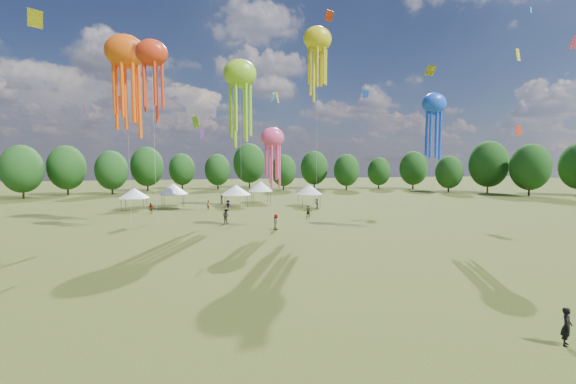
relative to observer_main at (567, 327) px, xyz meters
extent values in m
plane|color=#384416|center=(-8.01, 0.51, -0.90)|extent=(300.00, 300.00, 0.00)
imported|color=black|center=(0.00, 0.00, 0.00)|extent=(0.77, 0.75, 1.79)
imported|color=gray|center=(-13.59, 37.02, 0.07)|extent=(1.19, 1.16, 1.93)
imported|color=gray|center=(-13.15, 59.73, -0.06)|extent=(0.66, 0.89, 1.67)
imported|color=gray|center=(2.62, 48.46, 0.00)|extent=(0.78, 0.95, 1.80)
imported|color=gray|center=(-12.53, 49.58, -0.02)|extent=(1.29, 1.01, 1.76)
imported|color=gray|center=(-24.69, 48.39, -0.03)|extent=(1.09, 0.72, 1.73)
imported|color=gray|center=(-1.28, 39.92, -0.07)|extent=(1.59, 1.15, 1.66)
imported|color=gray|center=(-15.82, 51.38, -0.09)|extent=(0.63, 0.70, 1.62)
imported|color=gray|center=(-7.85, 30.99, 0.06)|extent=(0.81, 1.05, 1.92)
cylinder|color=#47474C|center=(-29.84, 52.43, 0.08)|extent=(0.08, 0.08, 1.94)
cylinder|color=#47474C|center=(-29.84, 55.93, 0.08)|extent=(0.08, 0.08, 1.94)
cylinder|color=#47474C|center=(-26.34, 52.43, 0.08)|extent=(0.08, 0.08, 1.94)
cylinder|color=#47474C|center=(-26.34, 55.93, 0.08)|extent=(0.08, 0.08, 1.94)
cube|color=white|center=(-28.09, 54.18, 1.10)|extent=(3.90, 3.90, 0.10)
cone|color=white|center=(-28.09, 54.18, 1.98)|extent=(5.07, 5.07, 1.67)
cylinder|color=#47474C|center=(-23.74, 55.45, 0.22)|extent=(0.08, 0.08, 2.23)
cylinder|color=#47474C|center=(-23.74, 59.04, 0.22)|extent=(0.08, 0.08, 2.23)
cylinder|color=#47474C|center=(-20.16, 55.45, 0.22)|extent=(0.08, 0.08, 2.23)
cylinder|color=#47474C|center=(-20.16, 59.04, 0.22)|extent=(0.08, 0.08, 2.23)
cube|color=white|center=(-21.95, 57.25, 1.38)|extent=(3.98, 3.98, 0.10)
cone|color=white|center=(-21.95, 57.25, 2.39)|extent=(5.18, 5.18, 1.91)
cylinder|color=#47474C|center=(-12.69, 53.12, 0.15)|extent=(0.08, 0.08, 2.08)
cylinder|color=#47474C|center=(-12.69, 56.90, 0.15)|extent=(0.08, 0.08, 2.08)
cylinder|color=#47474C|center=(-8.91, 53.12, 0.15)|extent=(0.08, 0.08, 2.08)
cylinder|color=#47474C|center=(-8.91, 56.90, 0.15)|extent=(0.08, 0.08, 2.08)
cube|color=white|center=(-10.80, 55.01, 1.24)|extent=(4.18, 4.18, 0.10)
cone|color=white|center=(-10.80, 55.01, 2.18)|extent=(5.43, 5.43, 1.78)
cylinder|color=#47474C|center=(-7.28, 57.40, 0.25)|extent=(0.08, 0.08, 2.30)
cylinder|color=#47474C|center=(-7.28, 60.70, 0.25)|extent=(0.08, 0.08, 2.30)
cylinder|color=#47474C|center=(-3.99, 57.40, 0.25)|extent=(0.08, 0.08, 2.30)
cylinder|color=#47474C|center=(-3.99, 60.70, 0.25)|extent=(0.08, 0.08, 2.30)
cube|color=white|center=(-5.64, 59.05, 1.45)|extent=(3.69, 3.69, 0.10)
cone|color=white|center=(-5.64, 59.05, 2.48)|extent=(4.80, 4.80, 1.97)
cylinder|color=#47474C|center=(0.61, 50.46, 0.19)|extent=(0.08, 0.08, 2.17)
cylinder|color=#47474C|center=(0.61, 53.74, 0.19)|extent=(0.08, 0.08, 2.17)
cylinder|color=#47474C|center=(3.89, 50.46, 0.19)|extent=(0.08, 0.08, 2.17)
cylinder|color=#47474C|center=(3.89, 53.74, 0.19)|extent=(0.08, 0.08, 2.17)
cube|color=white|center=(2.25, 52.10, 1.32)|extent=(3.68, 3.68, 0.10)
cone|color=white|center=(2.25, 52.10, 2.30)|extent=(4.78, 4.78, 1.86)
ellipsoid|color=red|center=(-21.81, 31.99, 19.61)|extent=(3.53, 2.47, 3.00)
cylinder|color=beige|center=(-21.81, 31.99, 9.36)|extent=(0.03, 0.03, 20.51)
ellipsoid|color=#90DB24|center=(-10.65, 45.83, 20.89)|extent=(5.13, 3.59, 4.36)
cylinder|color=beige|center=(-10.65, 45.83, 10.00)|extent=(0.03, 0.03, 21.79)
ellipsoid|color=blue|center=(10.31, 26.50, 14.23)|extent=(3.01, 2.10, 2.56)
cylinder|color=beige|center=(10.31, 26.50, 6.67)|extent=(0.03, 0.03, 15.12)
ellipsoid|color=#FF5E0F|center=(-25.88, 38.94, 21.41)|extent=(5.03, 3.52, 4.28)
cylinder|color=beige|center=(-25.88, 38.94, 10.26)|extent=(0.03, 0.03, 22.30)
ellipsoid|color=#FF4B89|center=(-7.97, 32.51, 10.39)|extent=(2.94, 2.06, 2.50)
cylinder|color=beige|center=(-7.97, 32.51, 4.75)|extent=(0.03, 0.03, 11.29)
ellipsoid|color=yellow|center=(2.39, 47.80, 27.55)|extent=(4.81, 3.36, 4.08)
cylinder|color=beige|center=(2.39, 47.80, 13.33)|extent=(0.03, 0.03, 28.45)
cube|color=yellow|center=(-1.44, 63.06, 20.32)|extent=(1.01, 1.60, 2.26)
cube|color=#90DB24|center=(8.11, 64.14, 29.10)|extent=(0.86, 0.67, 0.87)
cube|color=#17ACC3|center=(-6.62, 39.78, 16.50)|extent=(0.65, 1.24, 1.33)
cube|color=#FF4B89|center=(25.81, 22.87, 21.17)|extent=(1.24, 0.67, 1.44)
cube|color=yellow|center=(20.13, 24.93, 19.99)|extent=(1.23, 0.66, 1.57)
cube|color=#FF4B89|center=(-30.80, 60.37, 17.96)|extent=(2.04, 1.67, 2.33)
cube|color=red|center=(6.01, 52.69, 33.28)|extent=(1.29, 1.63, 2.00)
cube|color=yellow|center=(31.61, 60.48, 26.76)|extent=(1.89, 1.62, 2.67)
cube|color=blue|center=(19.73, 67.17, 22.55)|extent=(1.50, 0.47, 1.83)
cube|color=#17ACC3|center=(27.59, 31.05, 28.02)|extent=(0.61, 0.39, 0.79)
cube|color=#FF4B89|center=(-37.50, 62.10, 16.78)|extent=(0.55, 2.06, 2.33)
cube|color=purple|center=(-16.65, 54.91, 12.04)|extent=(0.67, 1.38, 1.61)
cube|color=red|center=(31.11, 35.65, 12.12)|extent=(1.22, 0.22, 1.54)
cube|color=yellow|center=(-29.22, 21.08, 18.89)|extent=(1.31, 0.89, 1.33)
cube|color=#90DB24|center=(-17.68, 55.54, 14.28)|extent=(1.33, 1.35, 2.21)
cylinder|color=#38281C|center=(-55.18, 78.69, 0.79)|extent=(0.44, 0.44, 3.36)
ellipsoid|color=#1C4717|center=(-55.18, 78.69, 5.62)|extent=(8.40, 8.40, 10.51)
cylinder|color=#38281C|center=(-48.70, 86.00, 0.81)|extent=(0.44, 0.44, 3.41)
ellipsoid|color=#1C4717|center=(-48.70, 86.00, 5.71)|extent=(8.53, 8.53, 10.66)
cylinder|color=#38281C|center=(-38.61, 85.53, 0.64)|extent=(0.44, 0.44, 3.07)
ellipsoid|color=#1C4717|center=(-38.61, 85.53, 5.04)|extent=(7.66, 7.66, 9.58)
cylinder|color=#38281C|center=(-31.52, 93.84, 0.82)|extent=(0.44, 0.44, 3.43)
ellipsoid|color=#1C4717|center=(-31.52, 93.84, 5.76)|extent=(8.58, 8.58, 10.73)
cylinder|color=#38281C|center=(-22.77, 99.47, 0.58)|extent=(0.44, 0.44, 2.95)
ellipsoid|color=#1C4717|center=(-22.77, 99.47, 4.81)|extent=(7.37, 7.37, 9.21)
cylinder|color=#38281C|center=(-12.71, 95.57, 0.55)|extent=(0.44, 0.44, 2.89)
ellipsoid|color=#1C4717|center=(-12.71, 95.57, 4.71)|extent=(7.23, 7.23, 9.04)
cylinder|color=#38281C|center=(-3.10, 100.00, 1.02)|extent=(0.44, 0.44, 3.84)
ellipsoid|color=#1C4717|center=(-3.10, 100.00, 6.54)|extent=(9.60, 9.60, 11.99)
cylinder|color=#38281C|center=(5.18, 88.95, 0.53)|extent=(0.44, 0.44, 2.84)
ellipsoid|color=#1C4717|center=(5.18, 88.95, 4.61)|extent=(7.11, 7.11, 8.89)
cylinder|color=#38281C|center=(14.92, 91.54, 0.69)|extent=(0.44, 0.44, 3.16)
ellipsoid|color=#1C4717|center=(14.92, 91.54, 5.23)|extent=(7.91, 7.91, 9.88)
cylinder|color=#38281C|center=(22.68, 85.79, 0.55)|extent=(0.44, 0.44, 2.88)
ellipsoid|color=#1C4717|center=(22.68, 85.79, 4.69)|extent=(7.21, 7.21, 9.01)
cylinder|color=#38281C|center=(33.50, 87.75, 0.42)|extent=(0.44, 0.44, 2.63)
ellipsoid|color=#1C4717|center=(33.50, 87.75, 4.20)|extent=(6.57, 6.57, 8.22)
cylinder|color=#38281C|center=(42.50, 84.24, 0.67)|extent=(0.44, 0.44, 3.13)
ellipsoid|color=#1C4717|center=(42.50, 84.24, 5.16)|extent=(7.81, 7.81, 9.77)
cylinder|color=#38281C|center=(45.63, 72.32, 0.46)|extent=(0.44, 0.44, 2.72)
ellipsoid|color=#1C4717|center=(45.63, 72.32, 4.37)|extent=(6.80, 6.80, 8.50)
cylinder|color=#38281C|center=(54.95, 69.43, 1.01)|extent=(0.44, 0.44, 3.81)
ellipsoid|color=#1C4717|center=(54.95, 69.43, 6.49)|extent=(9.52, 9.52, 11.90)
cylinder|color=#38281C|center=(58.56, 60.30, 0.86)|extent=(0.44, 0.44, 3.51)
ellipsoid|color=#1C4717|center=(58.56, 60.30, 5.91)|extent=(8.78, 8.78, 10.97)
camera|label=1|loc=(-16.18, -13.50, 7.71)|focal=23.37mm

